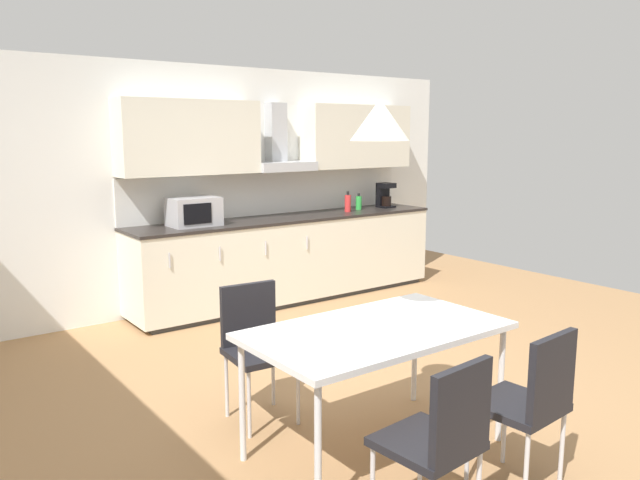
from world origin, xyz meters
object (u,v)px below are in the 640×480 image
(chair_near_left, at_px, (442,433))
(bottle_red, at_px, (348,203))
(microwave, at_px, (194,212))
(bottle_green, at_px, (359,203))
(chair_near_right, at_px, (532,395))
(coffee_maker, at_px, (385,195))
(dining_table, at_px, (376,335))
(pendant_lamp, at_px, (380,120))
(chair_far_left, at_px, (255,338))

(chair_near_left, bearing_deg, bottle_red, 56.09)
(microwave, relative_size, bottle_green, 2.48)
(microwave, distance_m, bottle_red, 1.91)
(chair_near_right, bearing_deg, coffee_maker, 56.80)
(dining_table, distance_m, chair_near_left, 0.88)
(chair_near_right, bearing_deg, bottle_green, 61.19)
(coffee_maker, xyz_separation_m, bottle_red, (-0.64, -0.08, -0.05))
(coffee_maker, bearing_deg, chair_near_right, -123.20)
(coffee_maker, xyz_separation_m, dining_table, (-2.90, -3.11, -0.38))
(coffee_maker, bearing_deg, bottle_green, 177.83)
(pendant_lamp, bearing_deg, chair_near_right, -67.12)
(chair_far_left, distance_m, chair_near_left, 1.60)
(chair_near_right, distance_m, chair_near_left, 0.66)
(bottle_red, relative_size, chair_near_left, 0.27)
(coffee_maker, bearing_deg, bottle_red, -172.93)
(coffee_maker, relative_size, bottle_green, 1.55)
(bottle_green, height_order, chair_far_left, bottle_green)
(microwave, relative_size, pendant_lamp, 1.50)
(microwave, relative_size, bottle_red, 2.01)
(dining_table, xyz_separation_m, pendant_lamp, (0.00, 0.00, 1.20))
(chair_near_left, bearing_deg, bottle_green, 54.31)
(chair_near_left, bearing_deg, coffee_maker, 50.53)
(microwave, relative_size, chair_near_right, 0.55)
(bottle_red, xyz_separation_m, chair_near_right, (-1.91, -3.83, -0.50))
(bottle_red, distance_m, dining_table, 3.79)
(coffee_maker, xyz_separation_m, chair_near_right, (-2.56, -3.91, -0.54))
(bottle_green, bearing_deg, chair_near_right, -118.81)
(chair_far_left, xyz_separation_m, chair_near_right, (0.66, -1.60, 0.00))
(bottle_green, relative_size, chair_near_right, 0.22)
(dining_table, height_order, pendant_lamp, pendant_lamp)
(microwave, bearing_deg, bottle_green, 1.11)
(bottle_red, height_order, chair_near_right, bottle_red)
(coffee_maker, relative_size, dining_table, 0.20)
(pendant_lamp, bearing_deg, bottle_green, 51.42)
(chair_near_left, bearing_deg, chair_far_left, 89.99)
(microwave, xyz_separation_m, chair_near_left, (-0.67, -3.89, -0.53))
(bottle_red, bearing_deg, chair_near_right, -116.55)
(bottle_red, xyz_separation_m, dining_table, (-2.25, -3.03, -0.33))
(bottle_red, bearing_deg, coffee_maker, 7.07)
(microwave, bearing_deg, dining_table, -96.39)
(dining_table, bearing_deg, coffee_maker, 47.07)
(coffee_maker, height_order, pendant_lamp, pendant_lamp)
(coffee_maker, distance_m, dining_table, 4.27)
(chair_near_right, bearing_deg, dining_table, 112.88)
(microwave, height_order, chair_far_left, microwave)
(microwave, height_order, dining_table, microwave)
(bottle_green, bearing_deg, dining_table, -128.58)
(coffee_maker, bearing_deg, chair_far_left, -144.28)
(coffee_maker, height_order, chair_far_left, coffee_maker)
(microwave, height_order, chair_near_left, microwave)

